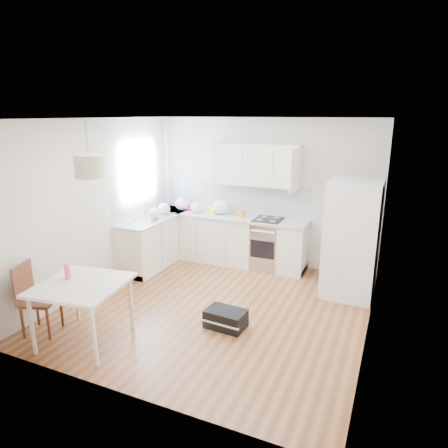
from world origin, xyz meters
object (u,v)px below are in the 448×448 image
at_px(refrigerator, 353,239).
at_px(dining_table, 82,290).
at_px(dining_chair, 40,299).
at_px(gym_bag, 226,319).

height_order(refrigerator, dining_table, refrigerator).
bearing_deg(dining_chair, dining_table, -12.40).
bearing_deg(dining_chair, refrigerator, 21.06).
xyz_separation_m(dining_table, gym_bag, (1.46, 1.02, -0.58)).
height_order(dining_table, dining_chair, dining_chair).
distance_m(refrigerator, dining_table, 3.98).
relative_size(dining_table, gym_bag, 2.13).
relative_size(refrigerator, dining_chair, 1.91).
bearing_deg(gym_bag, dining_table, -141.06).
bearing_deg(refrigerator, dining_chair, -140.01).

